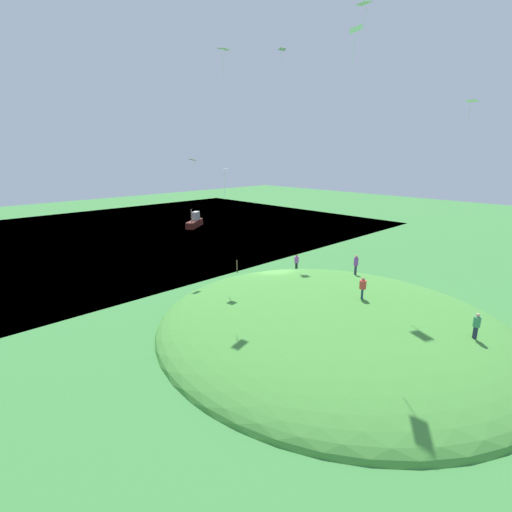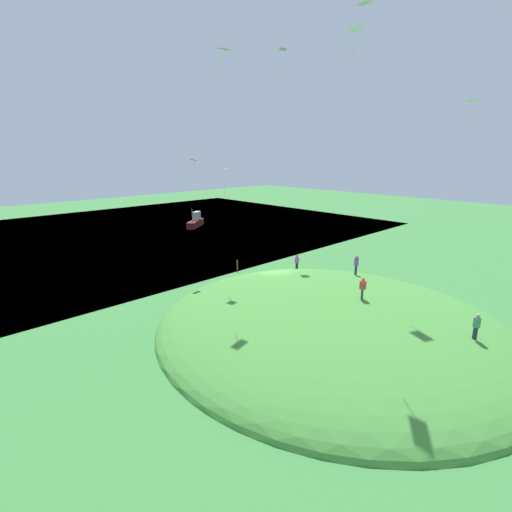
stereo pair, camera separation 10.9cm
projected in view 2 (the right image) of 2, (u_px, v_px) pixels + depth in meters
The scene contains 16 objects.
ground_plane at pixel (275, 284), 35.47m from camera, with size 160.00×160.00×0.00m, color #3B7F3B.
lake_water at pixel (123, 234), 58.06m from camera, with size 53.97×80.00×0.40m, color #3F6887.
grass_hill at pixel (331, 328), 26.63m from camera, with size 25.60×23.99×4.07m, color #458B38.
boat_on_lake at pixel (196, 222), 62.84m from camera, with size 4.02×4.95×3.16m.
person_near_shore at pixel (363, 286), 26.32m from camera, with size 0.63×0.63×1.59m.
person_walking_path at pixel (477, 323), 21.66m from camera, with size 0.50×0.50×1.59m.
person_with_child at pixel (356, 262), 33.10m from camera, with size 0.51×0.51×1.85m.
person_watching_kites at pixel (297, 260), 37.74m from camera, with size 0.48×0.48×1.58m.
kite_0 at pixel (364, 5), 27.80m from camera, with size 1.23×1.01×2.08m.
kite_1 at pixel (224, 51), 26.44m from camera, with size 0.65×0.90×1.82m.
kite_2 at pixel (225, 171), 29.48m from camera, with size 0.76×0.55×2.15m.
kite_3 at pixel (193, 160), 33.83m from camera, with size 0.84×0.63×1.12m.
kite_5 at pixel (355, 31), 20.73m from camera, with size 1.11×1.20×1.76m.
kite_6 at pixel (283, 50), 38.21m from camera, with size 1.19×1.10×2.07m.
kite_7 at pixel (473, 102), 27.88m from camera, with size 0.89×0.69×1.45m.
mooring_post at pixel (237, 265), 39.39m from camera, with size 0.14×0.14×1.13m, color brown.
Camera 2 is at (22.88, -24.53, 11.99)m, focal length 26.35 mm.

